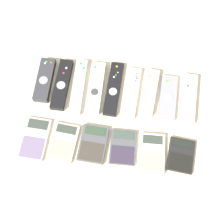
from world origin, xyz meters
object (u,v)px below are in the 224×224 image
at_px(remote_8, 188,99).
at_px(remote_0, 45,80).
at_px(remote_3, 96,88).
at_px(calculator_3, 123,147).
at_px(remote_2, 79,86).
at_px(calculator_0, 35,138).
at_px(calculator_5, 181,155).
at_px(calculator_4, 152,153).
at_px(remote_6, 149,92).
at_px(remote_4, 114,89).
at_px(remote_5, 131,92).
at_px(remote_1, 62,84).
at_px(calculator_1, 64,142).
at_px(calculator_2, 93,144).
at_px(remote_7, 168,97).

bearing_deg(remote_8, remote_0, -178.54).
distance_m(remote_3, calculator_3, 0.24).
xyz_separation_m(remote_2, calculator_0, (-0.11, -0.21, -0.00)).
bearing_deg(remote_8, calculator_3, -133.41).
bearing_deg(remote_2, calculator_3, -49.30).
bearing_deg(calculator_5, calculator_4, -171.29).
bearing_deg(remote_6, remote_2, -173.87).
xyz_separation_m(remote_4, remote_5, (0.06, -0.01, 0.00)).
height_order(remote_1, calculator_4, remote_1).
height_order(remote_5, calculator_4, same).
bearing_deg(remote_0, remote_1, -9.38).
distance_m(remote_3, calculator_5, 0.38).
height_order(calculator_1, calculator_3, calculator_1).
bearing_deg(remote_2, calculator_0, -120.36).
distance_m(remote_8, calculator_2, 0.37).
xyz_separation_m(remote_2, remote_8, (0.40, 0.00, 0.00)).
bearing_deg(remote_1, calculator_3, -38.78).
height_order(remote_1, calculator_0, remote_1).
relative_size(calculator_3, calculator_5, 1.05).
bearing_deg(calculator_1, calculator_0, -176.12).
xyz_separation_m(remote_3, calculator_4, (0.22, -0.21, -0.00)).
bearing_deg(calculator_4, calculator_2, 175.13).
bearing_deg(remote_1, remote_4, 3.24).
bearing_deg(remote_4, calculator_0, -136.52).
bearing_deg(calculator_3, calculator_2, 179.17).
height_order(remote_7, calculator_0, remote_7).
relative_size(remote_1, remote_8, 1.04).
xyz_separation_m(remote_6, remote_8, (0.14, -0.01, -0.00)).
height_order(remote_1, calculator_3, remote_1).
height_order(calculator_2, calculator_3, calculator_2).
relative_size(calculator_0, calculator_4, 1.07).
distance_m(remote_0, remote_1, 0.07).
relative_size(calculator_0, calculator_5, 1.25).
distance_m(remote_3, calculator_1, 0.23).
bearing_deg(remote_2, remote_7, -2.04).
distance_m(remote_6, remote_7, 0.07).
bearing_deg(calculator_2, remote_3, 98.49).
relative_size(remote_0, remote_6, 0.94).
height_order(remote_0, remote_8, same).
height_order(remote_2, calculator_0, remote_2).
relative_size(remote_7, calculator_2, 1.32).
bearing_deg(remote_8, remote_1, -177.45).
height_order(remote_8, calculator_1, remote_8).
distance_m(remote_0, remote_3, 0.19).
height_order(remote_6, calculator_5, remote_6).
bearing_deg(calculator_0, calculator_2, 3.46).
bearing_deg(remote_0, remote_7, -2.38).
bearing_deg(remote_6, remote_7, -2.95).
relative_size(remote_2, remote_7, 1.26).
xyz_separation_m(remote_4, remote_6, (0.13, 0.00, 0.00)).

